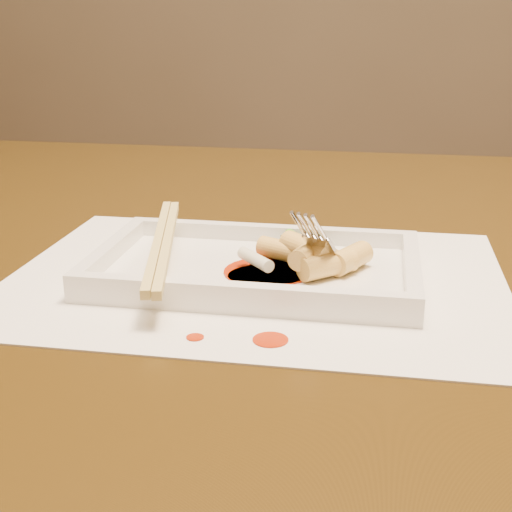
% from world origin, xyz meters
% --- Properties ---
extents(table, '(1.40, 0.90, 0.75)m').
position_xyz_m(table, '(0.00, 0.00, 0.65)').
color(table, black).
rests_on(table, ground).
extents(placemat, '(0.40, 0.30, 0.00)m').
position_xyz_m(placemat, '(0.03, -0.12, 0.75)').
color(placemat, white).
rests_on(placemat, table).
extents(sauce_splatter_a, '(0.02, 0.02, 0.00)m').
position_xyz_m(sauce_splatter_a, '(0.06, -0.23, 0.75)').
color(sauce_splatter_a, '#AF2505').
rests_on(sauce_splatter_a, placemat).
extents(sauce_splatter_b, '(0.01, 0.01, 0.00)m').
position_xyz_m(sauce_splatter_b, '(0.01, -0.24, 0.75)').
color(sauce_splatter_b, '#AF2505').
rests_on(sauce_splatter_b, placemat).
extents(plate_base, '(0.26, 0.16, 0.01)m').
position_xyz_m(plate_base, '(0.03, -0.12, 0.76)').
color(plate_base, white).
rests_on(plate_base, placemat).
extents(plate_rim_far, '(0.26, 0.01, 0.01)m').
position_xyz_m(plate_rim_far, '(0.03, -0.05, 0.77)').
color(plate_rim_far, white).
rests_on(plate_rim_far, plate_base).
extents(plate_rim_near, '(0.26, 0.01, 0.01)m').
position_xyz_m(plate_rim_near, '(0.03, -0.19, 0.77)').
color(plate_rim_near, white).
rests_on(plate_rim_near, plate_base).
extents(plate_rim_left, '(0.01, 0.14, 0.01)m').
position_xyz_m(plate_rim_left, '(-0.10, -0.12, 0.77)').
color(plate_rim_left, white).
rests_on(plate_rim_left, plate_base).
extents(plate_rim_right, '(0.01, 0.14, 0.01)m').
position_xyz_m(plate_rim_right, '(0.15, -0.12, 0.77)').
color(plate_rim_right, white).
rests_on(plate_rim_right, plate_base).
extents(veg_piece, '(0.04, 0.04, 0.01)m').
position_xyz_m(veg_piece, '(0.06, -0.08, 0.77)').
color(veg_piece, black).
rests_on(veg_piece, plate_base).
extents(scallion_white, '(0.03, 0.04, 0.01)m').
position_xyz_m(scallion_white, '(0.03, -0.13, 0.77)').
color(scallion_white, '#EAEACC').
rests_on(scallion_white, plate_base).
extents(scallion_green, '(0.05, 0.08, 0.01)m').
position_xyz_m(scallion_green, '(0.07, -0.10, 0.77)').
color(scallion_green, '#46A31A').
rests_on(scallion_green, plate_base).
extents(chopstick_a, '(0.06, 0.23, 0.01)m').
position_xyz_m(chopstick_a, '(-0.06, -0.12, 0.78)').
color(chopstick_a, '#CFB967').
rests_on(chopstick_a, plate_rim_near).
extents(chopstick_b, '(0.06, 0.23, 0.01)m').
position_xyz_m(chopstick_b, '(-0.05, -0.12, 0.78)').
color(chopstick_b, '#CFB967').
rests_on(chopstick_b, plate_rim_near).
extents(fork, '(0.09, 0.10, 0.14)m').
position_xyz_m(fork, '(0.10, -0.10, 0.83)').
color(fork, silver).
rests_on(fork, plate_base).
extents(sauce_blob_0, '(0.06, 0.06, 0.00)m').
position_xyz_m(sauce_blob_0, '(0.05, -0.13, 0.76)').
color(sauce_blob_0, '#AF2505').
rests_on(sauce_blob_0, plate_base).
extents(sauce_blob_1, '(0.07, 0.07, 0.00)m').
position_xyz_m(sauce_blob_1, '(0.04, -0.13, 0.76)').
color(sauce_blob_1, '#AF2505').
rests_on(sauce_blob_1, plate_base).
extents(sauce_blob_2, '(0.05, 0.05, 0.00)m').
position_xyz_m(sauce_blob_2, '(0.03, -0.14, 0.76)').
color(sauce_blob_2, '#AF2505').
rests_on(sauce_blob_2, plate_base).
extents(rice_cake_0, '(0.04, 0.05, 0.02)m').
position_xyz_m(rice_cake_0, '(0.08, -0.10, 0.77)').
color(rice_cake_0, '#F1D570').
rests_on(rice_cake_0, plate_base).
extents(rice_cake_1, '(0.05, 0.05, 0.02)m').
position_xyz_m(rice_cake_1, '(0.09, -0.13, 0.77)').
color(rice_cake_1, '#F1D570').
rests_on(rice_cake_1, plate_base).
extents(rice_cake_2, '(0.03, 0.04, 0.02)m').
position_xyz_m(rice_cake_2, '(0.07, -0.13, 0.78)').
color(rice_cake_2, '#F1D570').
rests_on(rice_cake_2, plate_base).
extents(rice_cake_3, '(0.04, 0.05, 0.02)m').
position_xyz_m(rice_cake_3, '(0.10, -0.11, 0.77)').
color(rice_cake_3, '#F1D570').
rests_on(rice_cake_3, plate_base).
extents(rice_cake_4, '(0.04, 0.03, 0.02)m').
position_xyz_m(rice_cake_4, '(0.05, -0.10, 0.77)').
color(rice_cake_4, '#F1D570').
rests_on(rice_cake_4, plate_base).
extents(rice_cake_5, '(0.05, 0.05, 0.02)m').
position_xyz_m(rice_cake_5, '(0.07, -0.12, 0.78)').
color(rice_cake_5, '#F1D570').
rests_on(rice_cake_5, plate_base).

